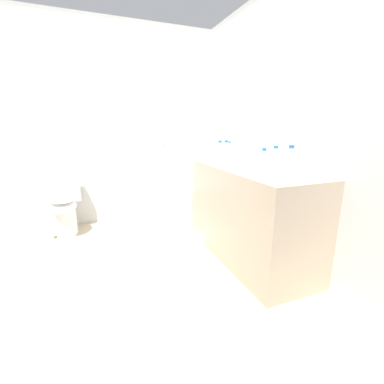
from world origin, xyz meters
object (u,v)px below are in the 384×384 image
at_px(toilet_paper_roll, 48,235).
at_px(sink_faucet, 262,163).
at_px(water_bottle_0, 275,160).
at_px(toilet, 64,206).
at_px(water_bottle_1, 229,152).
at_px(soap_dish, 224,159).
at_px(water_bottle_3, 290,163).
at_px(bathtub, 163,204).
at_px(water_bottle_5, 264,161).
at_px(drinking_glass_1, 293,176).
at_px(water_bottle_4, 220,152).
at_px(water_bottle_2, 226,152).
at_px(sink_basin, 246,164).
at_px(bath_mat, 192,239).
at_px(drinking_glass_0, 282,171).

bearing_deg(toilet_paper_roll, sink_faucet, -27.88).
bearing_deg(water_bottle_0, toilet, 138.33).
xyz_separation_m(water_bottle_0, water_bottle_1, (-0.02, 0.73, -0.00)).
distance_m(water_bottle_1, soap_dish, 0.16).
height_order(water_bottle_3, soap_dish, water_bottle_3).
bearing_deg(bathtub, soap_dish, -46.12).
bearing_deg(water_bottle_5, drinking_glass_1, -93.44).
height_order(sink_faucet, toilet_paper_roll, sink_faucet).
relative_size(toilet, water_bottle_4, 3.10).
height_order(water_bottle_0, toilet_paper_roll, water_bottle_0).
bearing_deg(water_bottle_0, water_bottle_2, 97.87).
bearing_deg(water_bottle_3, water_bottle_1, 88.17).
xyz_separation_m(sink_basin, water_bottle_2, (-0.04, 0.32, 0.08)).
relative_size(water_bottle_5, toilet_paper_roll, 1.57).
relative_size(drinking_glass_1, bath_mat, 0.15).
relative_size(water_bottle_3, drinking_glass_1, 3.13).
bearing_deg(sink_basin, water_bottle_1, 86.02).
bearing_deg(water_bottle_1, drinking_glass_1, -93.58).
bearing_deg(sink_faucet, water_bottle_5, -125.12).
height_order(drinking_glass_0, toilet_paper_roll, drinking_glass_0).
height_order(water_bottle_2, water_bottle_3, water_bottle_3).
bearing_deg(bathtub, water_bottle_5, -69.98).
distance_m(water_bottle_5, drinking_glass_1, 0.38).
relative_size(bathtub, bath_mat, 2.89).
bearing_deg(water_bottle_5, water_bottle_2, 92.51).
xyz_separation_m(bathtub, sink_faucet, (0.70, -1.11, 0.65)).
xyz_separation_m(water_bottle_1, water_bottle_3, (-0.03, -0.97, 0.01)).
relative_size(soap_dish, toilet_paper_roll, 0.70).
distance_m(sink_basin, water_bottle_3, 0.58).
xyz_separation_m(bathtub, water_bottle_2, (0.48, -0.79, 0.73)).
xyz_separation_m(drinking_glass_0, soap_dish, (0.04, 1.00, -0.03)).
distance_m(water_bottle_0, drinking_glass_0, 0.16).
bearing_deg(water_bottle_3, toilet_paper_roll, 138.44).
height_order(bathtub, toilet, bathtub).
xyz_separation_m(drinking_glass_1, toilet_paper_roll, (-1.85, 1.75, -0.87)).
relative_size(water_bottle_3, toilet_paper_roll, 1.92).
bearing_deg(soap_dish, water_bottle_0, -89.74).
bearing_deg(toilet, water_bottle_1, 64.07).
relative_size(water_bottle_2, toilet_paper_roll, 1.82).
distance_m(bathtub, soap_dish, 1.03).
bearing_deg(sink_faucet, water_bottle_1, 111.53).
bearing_deg(water_bottle_5, soap_dish, 85.58).
distance_m(water_bottle_1, drinking_glass_0, 0.88).
relative_size(sink_faucet, water_bottle_4, 0.68).
bearing_deg(water_bottle_0, soap_dish, 90.26).
bearing_deg(drinking_glass_1, water_bottle_0, 74.35).
bearing_deg(toilet_paper_roll, water_bottle_2, -22.65).
height_order(toilet, bath_mat, toilet).
bearing_deg(toilet_paper_roll, bath_mat, -20.68).
bearing_deg(toilet, soap_dish, 67.91).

